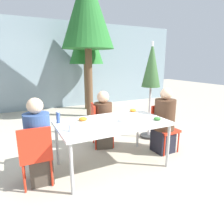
{
  "coord_description": "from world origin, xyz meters",
  "views": [
    {
      "loc": [
        -1.32,
        -2.62,
        1.65
      ],
      "look_at": [
        0.0,
        0.0,
        0.9
      ],
      "focal_mm": 32.0,
      "sensor_mm": 36.0,
      "label": 1
    }
  ],
  "objects_px": {
    "chair_right": "(163,125)",
    "drinking_cup": "(71,128)",
    "salad_bowl": "(124,119)",
    "person_right": "(164,123)",
    "chair_left": "(36,152)",
    "chair_far": "(99,122)",
    "person_left": "(39,144)",
    "tree_behind_left": "(87,10)",
    "bottle": "(58,117)",
    "person_far": "(103,121)",
    "closed_umbrella": "(152,69)",
    "tree_behind_right": "(86,38)"
  },
  "relations": [
    {
      "from": "bottle",
      "to": "tree_behind_left",
      "type": "height_order",
      "value": "tree_behind_left"
    },
    {
      "from": "closed_umbrella",
      "to": "drinking_cup",
      "type": "xyz_separation_m",
      "value": [
        -1.97,
        -0.91,
        -0.7
      ]
    },
    {
      "from": "chair_right",
      "to": "person_left",
      "type": "bearing_deg",
      "value": -0.15
    },
    {
      "from": "person_right",
      "to": "drinking_cup",
      "type": "xyz_separation_m",
      "value": [
        -1.77,
        -0.2,
        0.24
      ]
    },
    {
      "from": "chair_far",
      "to": "tree_behind_left",
      "type": "bearing_deg",
      "value": 177.75
    },
    {
      "from": "salad_bowl",
      "to": "tree_behind_right",
      "type": "distance_m",
      "value": 4.42
    },
    {
      "from": "person_far",
      "to": "closed_umbrella",
      "type": "relative_size",
      "value": 0.55
    },
    {
      "from": "closed_umbrella",
      "to": "salad_bowl",
      "type": "height_order",
      "value": "closed_umbrella"
    },
    {
      "from": "chair_right",
      "to": "tree_behind_left",
      "type": "relative_size",
      "value": 0.21
    },
    {
      "from": "chair_right",
      "to": "person_far",
      "type": "distance_m",
      "value": 1.13
    },
    {
      "from": "chair_far",
      "to": "closed_umbrella",
      "type": "distance_m",
      "value": 1.55
    },
    {
      "from": "chair_left",
      "to": "bottle",
      "type": "height_order",
      "value": "bottle"
    },
    {
      "from": "chair_far",
      "to": "tree_behind_right",
      "type": "relative_size",
      "value": 0.26
    },
    {
      "from": "chair_far",
      "to": "bottle",
      "type": "height_order",
      "value": "bottle"
    },
    {
      "from": "chair_right",
      "to": "drinking_cup",
      "type": "bearing_deg",
      "value": 6.41
    },
    {
      "from": "chair_left",
      "to": "chair_right",
      "type": "xyz_separation_m",
      "value": [
        2.27,
        0.16,
        0.0
      ]
    },
    {
      "from": "chair_far",
      "to": "drinking_cup",
      "type": "relative_size",
      "value": 8.54
    },
    {
      "from": "chair_right",
      "to": "person_right",
      "type": "relative_size",
      "value": 0.71
    },
    {
      "from": "chair_left",
      "to": "person_far",
      "type": "distance_m",
      "value": 1.53
    },
    {
      "from": "chair_left",
      "to": "chair_far",
      "type": "distance_m",
      "value": 1.51
    },
    {
      "from": "person_left",
      "to": "drinking_cup",
      "type": "distance_m",
      "value": 0.5
    },
    {
      "from": "chair_right",
      "to": "person_far",
      "type": "xyz_separation_m",
      "value": [
        -0.95,
        0.61,
        0.03
      ]
    },
    {
      "from": "person_left",
      "to": "person_right",
      "type": "distance_m",
      "value": 2.17
    },
    {
      "from": "salad_bowl",
      "to": "person_right",
      "type": "bearing_deg",
      "value": 7.17
    },
    {
      "from": "bottle",
      "to": "drinking_cup",
      "type": "xyz_separation_m",
      "value": [
        0.07,
        -0.44,
        -0.04
      ]
    },
    {
      "from": "person_right",
      "to": "bottle",
      "type": "distance_m",
      "value": 1.87
    },
    {
      "from": "chair_left",
      "to": "person_far",
      "type": "height_order",
      "value": "person_far"
    },
    {
      "from": "tree_behind_left",
      "to": "bottle",
      "type": "bearing_deg",
      "value": -119.08
    },
    {
      "from": "bottle",
      "to": "salad_bowl",
      "type": "relative_size",
      "value": 1.02
    },
    {
      "from": "chair_far",
      "to": "tree_behind_left",
      "type": "distance_m",
      "value": 3.37
    },
    {
      "from": "bottle",
      "to": "tree_behind_left",
      "type": "relative_size",
      "value": 0.05
    },
    {
      "from": "person_right",
      "to": "drinking_cup",
      "type": "bearing_deg",
      "value": 4.01
    },
    {
      "from": "chair_left",
      "to": "drinking_cup",
      "type": "bearing_deg",
      "value": -12.09
    },
    {
      "from": "chair_far",
      "to": "drinking_cup",
      "type": "xyz_separation_m",
      "value": [
        -0.8,
        -0.96,
        0.3
      ]
    },
    {
      "from": "person_right",
      "to": "closed_umbrella",
      "type": "height_order",
      "value": "closed_umbrella"
    },
    {
      "from": "chair_left",
      "to": "person_far",
      "type": "xyz_separation_m",
      "value": [
        1.32,
        0.77,
        0.03
      ]
    },
    {
      "from": "chair_right",
      "to": "drinking_cup",
      "type": "xyz_separation_m",
      "value": [
        -1.81,
        -0.28,
        0.3
      ]
    },
    {
      "from": "chair_left",
      "to": "tree_behind_right",
      "type": "xyz_separation_m",
      "value": [
        2.16,
        4.0,
        1.89
      ]
    },
    {
      "from": "chair_left",
      "to": "person_left",
      "type": "xyz_separation_m",
      "value": [
        0.05,
        0.08,
        0.07
      ]
    },
    {
      "from": "person_right",
      "to": "tree_behind_left",
      "type": "height_order",
      "value": "tree_behind_left"
    },
    {
      "from": "person_right",
      "to": "chair_far",
      "type": "height_order",
      "value": "person_right"
    },
    {
      "from": "person_far",
      "to": "closed_umbrella",
      "type": "bearing_deg",
      "value": 104.79
    },
    {
      "from": "chair_left",
      "to": "chair_far",
      "type": "height_order",
      "value": "same"
    },
    {
      "from": "person_right",
      "to": "chair_far",
      "type": "relative_size",
      "value": 1.4
    },
    {
      "from": "chair_far",
      "to": "drinking_cup",
      "type": "bearing_deg",
      "value": -25.99
    },
    {
      "from": "person_far",
      "to": "tree_behind_left",
      "type": "bearing_deg",
      "value": 179.79
    },
    {
      "from": "salad_bowl",
      "to": "closed_umbrella",
      "type": "bearing_deg",
      "value": 36.65
    },
    {
      "from": "chair_far",
      "to": "salad_bowl",
      "type": "height_order",
      "value": "chair_far"
    },
    {
      "from": "chair_left",
      "to": "chair_far",
      "type": "xyz_separation_m",
      "value": [
        1.25,
        0.84,
        0.0
      ]
    },
    {
      "from": "bottle",
      "to": "tree_behind_right",
      "type": "height_order",
      "value": "tree_behind_right"
    }
  ]
}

